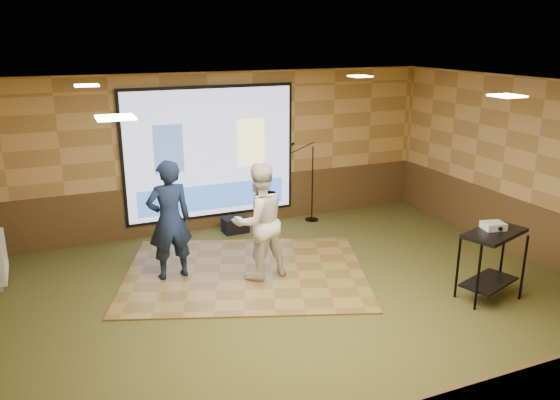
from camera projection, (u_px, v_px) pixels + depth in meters
name	position (u px, v px, depth m)	size (l,w,h in m)	color
ground	(282.00, 304.00, 7.70)	(9.00, 9.00, 0.00)	#2C391A
room_shell	(282.00, 160.00, 7.09)	(9.04, 7.04, 3.02)	tan
wainscot_back	(212.00, 204.00, 10.63)	(9.00, 0.04, 0.95)	#51391B
wainscot_right	(525.00, 230.00, 9.22)	(0.04, 7.00, 0.95)	#51391B
projector_screen	(211.00, 155.00, 10.30)	(3.32, 0.06, 2.52)	black
downlight_nw	(87.00, 85.00, 7.60)	(0.32, 0.32, 0.02)	beige
downlight_ne	(360.00, 76.00, 9.23)	(0.32, 0.32, 0.02)	beige
downlight_sw	(115.00, 118.00, 4.69)	(0.32, 0.32, 0.02)	beige
downlight_se	(507.00, 96.00, 6.32)	(0.32, 0.32, 0.02)	beige
dance_floor	(245.00, 273.00, 8.69)	(3.75, 2.86, 0.03)	olive
player_left	(169.00, 220.00, 8.25)	(0.68, 0.45, 1.86)	#152344
player_right	(259.00, 221.00, 8.27)	(0.88, 0.69, 1.82)	silver
av_table	(492.00, 251.00, 7.68)	(0.97, 0.51, 1.02)	black
projector	(493.00, 226.00, 7.67)	(0.29, 0.24, 0.10)	silver
mic_stand	(310.00, 197.00, 11.02)	(0.65, 0.27, 1.65)	black
duffel_bag	(235.00, 225.00, 10.46)	(0.47, 0.31, 0.29)	black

